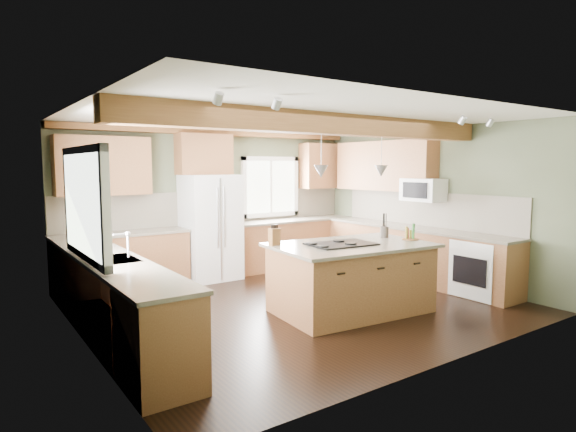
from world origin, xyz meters
TOP-DOWN VIEW (x-y plane):
  - floor at (0.00, 0.00)m, footprint 5.60×5.60m
  - ceiling at (0.00, 0.00)m, footprint 5.60×5.60m
  - wall_back at (0.00, 2.50)m, footprint 5.60×0.00m
  - wall_left at (-2.80, 0.00)m, footprint 0.00×5.00m
  - wall_right at (2.80, 0.00)m, footprint 0.00×5.00m
  - ceiling_beam at (0.00, -0.67)m, footprint 5.55×0.26m
  - soffit_trim at (0.00, 2.40)m, footprint 5.55×0.20m
  - backsplash_back at (0.00, 2.48)m, footprint 5.58×0.03m
  - backsplash_right at (2.78, 0.05)m, footprint 0.03×3.70m
  - base_cab_back_left at (-1.79, 2.20)m, footprint 2.02×0.60m
  - counter_back_left at (-1.79, 2.20)m, footprint 2.06×0.64m
  - base_cab_back_right at (1.49, 2.20)m, footprint 2.62×0.60m
  - counter_back_right at (1.49, 2.20)m, footprint 2.66×0.64m
  - base_cab_left at (-2.50, 0.05)m, footprint 0.60×3.70m
  - counter_left at (-2.50, 0.05)m, footprint 0.64×3.74m
  - base_cab_right at (2.50, 0.05)m, footprint 0.60×3.70m
  - counter_right at (2.50, 0.05)m, footprint 0.64×3.74m
  - upper_cab_back_left at (-1.99, 2.33)m, footprint 1.40×0.35m
  - upper_cab_over_fridge at (-0.30, 2.33)m, footprint 0.96×0.35m
  - upper_cab_right at (2.62, 0.90)m, footprint 0.35×2.20m
  - upper_cab_back_corner at (2.30, 2.33)m, footprint 0.90×0.35m
  - window_left at (-2.78, 0.05)m, footprint 0.04×1.60m
  - window_back at (1.15, 2.48)m, footprint 1.10×0.04m
  - sink at (-2.50, 0.05)m, footprint 0.50×0.65m
  - faucet at (-2.32, 0.05)m, footprint 0.02×0.02m
  - dishwasher at (-2.49, -1.25)m, footprint 0.60×0.60m
  - oven at (2.49, -1.25)m, footprint 0.60×0.72m
  - microwave at (2.58, -0.05)m, footprint 0.40×0.70m
  - pendant_left at (-0.09, -0.63)m, footprint 0.18×0.18m
  - pendant_right at (0.89, -0.72)m, footprint 0.18×0.18m
  - refrigerator at (-0.30, 2.12)m, footprint 0.90×0.74m
  - island at (0.40, -0.67)m, footprint 2.06×1.37m
  - island_top at (0.40, -0.67)m, footprint 2.20×1.51m
  - cooktop at (0.24, -0.66)m, footprint 0.90×0.64m
  - knife_block at (-0.50, -0.18)m, footprint 0.13×0.10m
  - utensil_crock at (1.17, -0.53)m, footprint 0.13×0.13m
  - bottle_tray at (1.33, -0.88)m, footprint 0.24×0.24m

SIDE VIEW (x-z plane):
  - floor at x=0.00m, z-range 0.00..0.00m
  - dishwasher at x=-2.49m, z-range 0.01..0.85m
  - oven at x=2.49m, z-range 0.01..0.85m
  - base_cab_back_left at x=-1.79m, z-range 0.00..0.88m
  - base_cab_back_right at x=1.49m, z-range 0.00..0.88m
  - base_cab_left at x=-2.50m, z-range 0.00..0.88m
  - base_cab_right at x=2.50m, z-range 0.00..0.88m
  - island at x=0.40m, z-range 0.00..0.88m
  - counter_back_left at x=-1.79m, z-range 0.88..0.92m
  - counter_back_right at x=1.49m, z-range 0.88..0.92m
  - counter_left at x=-2.50m, z-range 0.88..0.92m
  - counter_right at x=2.50m, z-range 0.88..0.92m
  - refrigerator at x=-0.30m, z-range 0.00..1.80m
  - island_top at x=0.40m, z-range 0.88..0.92m
  - sink at x=-2.50m, z-range 0.89..0.92m
  - cooktop at x=0.24m, z-range 0.92..0.94m
  - utensil_crock at x=1.17m, z-range 0.92..1.08m
  - bottle_tray at x=1.33m, z-range 0.92..1.13m
  - knife_block at x=-0.50m, z-range 0.92..1.14m
  - faucet at x=-2.32m, z-range 0.91..1.19m
  - backsplash_back at x=0.00m, z-range 0.92..1.50m
  - backsplash_right at x=2.78m, z-range 0.92..1.50m
  - wall_back at x=0.00m, z-range -1.50..4.10m
  - wall_left at x=-2.80m, z-range -1.20..3.80m
  - wall_right at x=2.80m, z-range -1.20..3.80m
  - window_back at x=1.15m, z-range 1.05..2.05m
  - window_left at x=-2.78m, z-range 1.02..2.08m
  - microwave at x=2.58m, z-range 1.36..1.74m
  - pendant_left at x=-0.09m, z-range 1.80..1.96m
  - pendant_right at x=0.89m, z-range 1.80..1.96m
  - upper_cab_back_left at x=-1.99m, z-range 1.50..2.40m
  - upper_cab_right at x=2.62m, z-range 1.50..2.40m
  - upper_cab_back_corner at x=2.30m, z-range 1.50..2.40m
  - upper_cab_over_fridge at x=-0.30m, z-range 1.80..2.50m
  - ceiling_beam at x=0.00m, z-range 2.34..2.60m
  - soffit_trim at x=0.00m, z-range 2.49..2.59m
  - ceiling at x=0.00m, z-range 2.60..2.60m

